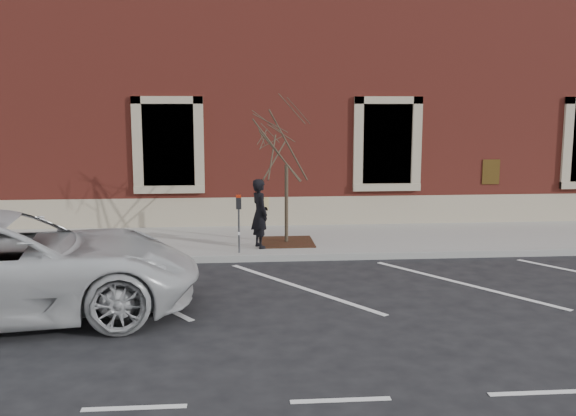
{
  "coord_description": "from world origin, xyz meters",
  "views": [
    {
      "loc": [
        -1.2,
        -14.04,
        3.44
      ],
      "look_at": [
        0.0,
        0.6,
        1.1
      ],
      "focal_mm": 40.0,
      "sensor_mm": 36.0,
      "label": 1
    }
  ],
  "objects": [
    {
      "name": "curb_near",
      "position": [
        0.0,
        -0.05,
        0.07
      ],
      "size": [
        40.0,
        0.12,
        0.15
      ],
      "primitive_type": "cube",
      "color": "#9E9E99",
      "rests_on": "ground"
    },
    {
      "name": "parking_stripes",
      "position": [
        0.0,
        -2.2,
        0.0
      ],
      "size": [
        28.0,
        4.4,
        0.01
      ],
      "primitive_type": null,
      "color": "silver",
      "rests_on": "ground"
    },
    {
      "name": "sapling",
      "position": [
        0.01,
        1.2,
        2.57
      ],
      "size": [
        2.08,
        2.08,
        3.46
      ],
      "color": "#3E3226",
      "rests_on": "sidewalk_near"
    },
    {
      "name": "building_civic",
      "position": [
        0.0,
        7.74,
        4.0
      ],
      "size": [
        40.0,
        8.62,
        8.0
      ],
      "color": "maroon",
      "rests_on": "ground"
    },
    {
      "name": "tree_grate",
      "position": [
        0.01,
        1.2,
        0.17
      ],
      "size": [
        1.3,
        1.3,
        0.03
      ],
      "primitive_type": "cube",
      "color": "#421E15",
      "rests_on": "sidewalk_near"
    },
    {
      "name": "man",
      "position": [
        -0.65,
        0.72,
        0.96
      ],
      "size": [
        0.56,
        0.69,
        1.62
      ],
      "primitive_type": "imported",
      "rotation": [
        0.0,
        0.0,
        1.9
      ],
      "color": "black",
      "rests_on": "sidewalk_near"
    },
    {
      "name": "sidewalk_near",
      "position": [
        0.0,
        1.75,
        0.07
      ],
      "size": [
        40.0,
        3.5,
        0.15
      ],
      "primitive_type": "cube",
      "color": "gray",
      "rests_on": "ground"
    },
    {
      "name": "white_truck",
      "position": [
        -4.98,
        -3.57,
        0.88
      ],
      "size": [
        6.7,
        3.91,
        1.75
      ],
      "primitive_type": "imported",
      "rotation": [
        0.0,
        0.0,
        1.74
      ],
      "color": "#BCBEC0",
      "rests_on": "ground"
    },
    {
      "name": "ground",
      "position": [
        0.0,
        0.0,
        0.0
      ],
      "size": [
        120.0,
        120.0,
        0.0
      ],
      "primitive_type": "plane",
      "color": "#28282B",
      "rests_on": "ground"
    },
    {
      "name": "parking_meter",
      "position": [
        -1.14,
        0.2,
        1.07
      ],
      "size": [
        0.12,
        0.09,
        1.32
      ],
      "rotation": [
        0.0,
        0.0,
        0.44
      ],
      "color": "#595B60",
      "rests_on": "sidewalk_near"
    }
  ]
}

